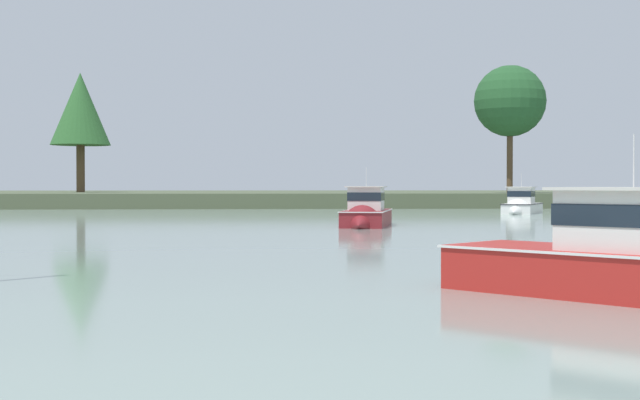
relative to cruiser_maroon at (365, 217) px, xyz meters
The scene contains 5 objects.
far_shore_bank 59.08m from the cruiser_maroon, 96.24° to the left, with size 234.37×50.00×1.41m, color #4C563D.
cruiser_maroon is the anchor object (origin of this frame).
cruiser_white 24.53m from the cruiser_maroon, 54.08° to the left, with size 5.00×7.06×3.89m.
shore_tree_right 58.69m from the cruiser_maroon, 116.03° to the left, with size 6.54×6.54×13.20m.
shore_tree_inland_a 45.08m from the cruiser_maroon, 64.02° to the left, with size 7.10×7.10×12.70m.
Camera 1 is at (0.93, -4.07, 2.17)m, focal length 48.67 mm.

